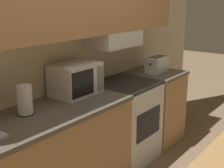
{
  "coord_description": "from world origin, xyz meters",
  "views": [
    {
      "loc": [
        -2.0,
        -2.12,
        1.75
      ],
      "look_at": [
        0.05,
        -0.56,
        1.03
      ],
      "focal_mm": 50.0,
      "sensor_mm": 36.0,
      "label": 1
    }
  ],
  "objects_px": {
    "paper_towel_roll": "(25,100)",
    "toaster": "(157,64)",
    "stove_range": "(124,121)",
    "microwave": "(76,79)"
  },
  "relations": [
    {
      "from": "toaster",
      "to": "microwave",
      "type": "bearing_deg",
      "value": 173.13
    },
    {
      "from": "stove_range",
      "to": "microwave",
      "type": "bearing_deg",
      "value": 169.14
    },
    {
      "from": "microwave",
      "to": "toaster",
      "type": "distance_m",
      "value": 1.25
    },
    {
      "from": "microwave",
      "to": "paper_towel_roll",
      "type": "xyz_separation_m",
      "value": [
        -0.61,
        -0.04,
        -0.03
      ]
    },
    {
      "from": "microwave",
      "to": "stove_range",
      "type": "bearing_deg",
      "value": -10.86
    },
    {
      "from": "stove_range",
      "to": "paper_towel_roll",
      "type": "relative_size",
      "value": 3.82
    },
    {
      "from": "stove_range",
      "to": "paper_towel_roll",
      "type": "bearing_deg",
      "value": 176.51
    },
    {
      "from": "paper_towel_roll",
      "to": "toaster",
      "type": "bearing_deg",
      "value": -3.28
    },
    {
      "from": "paper_towel_roll",
      "to": "stove_range",
      "type": "bearing_deg",
      "value": -3.49
    },
    {
      "from": "stove_range",
      "to": "toaster",
      "type": "relative_size",
      "value": 2.73
    }
  ]
}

